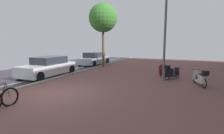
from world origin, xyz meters
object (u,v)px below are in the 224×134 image
(scooter_near, at_px, (171,73))
(scooter_mid, at_px, (161,70))
(scooter_far, at_px, (201,78))
(parked_car_near, at_px, (48,67))
(street_tree, at_px, (103,18))
(lamp_post, at_px, (165,28))
(parked_car_far, at_px, (94,59))

(scooter_near, relative_size, scooter_mid, 0.86)
(scooter_far, bearing_deg, scooter_mid, 134.61)
(scooter_near, relative_size, parked_car_near, 0.36)
(parked_car_near, height_order, street_tree, street_tree)
(parked_car_near, bearing_deg, street_tree, 75.28)
(scooter_mid, height_order, lamp_post, lamp_post)
(lamp_post, bearing_deg, parked_car_far, 146.93)
(scooter_far, distance_m, parked_car_far, 11.63)
(lamp_post, bearing_deg, street_tree, 146.60)
(lamp_post, bearing_deg, scooter_mid, 101.46)
(parked_car_near, relative_size, street_tree, 0.70)
(parked_car_near, distance_m, lamp_post, 8.49)
(scooter_near, xyz_separation_m, parked_car_far, (-8.29, 4.62, 0.20))
(scooter_near, bearing_deg, scooter_far, -36.22)
(scooter_far, relative_size, street_tree, 0.28)
(street_tree, bearing_deg, scooter_far, -30.23)
(parked_car_near, xyz_separation_m, lamp_post, (7.88, 1.77, 2.63))
(parked_car_near, xyz_separation_m, parked_car_far, (-0.01, 6.90, -0.01))
(parked_car_near, height_order, lamp_post, lamp_post)
(scooter_far, height_order, lamp_post, lamp_post)
(scooter_near, bearing_deg, parked_car_near, -164.61)
(parked_car_far, height_order, street_tree, street_tree)
(parked_car_far, height_order, lamp_post, lamp_post)
(parked_car_far, distance_m, street_tree, 4.48)
(scooter_near, distance_m, scooter_mid, 1.47)
(scooter_mid, relative_size, scooter_far, 1.04)
(parked_car_far, distance_m, lamp_post, 9.77)
(lamp_post, bearing_deg, scooter_near, 51.67)
(scooter_near, distance_m, parked_car_far, 9.49)
(parked_car_far, bearing_deg, lamp_post, -33.07)
(scooter_near, bearing_deg, scooter_mid, 121.16)
(parked_car_near, xyz_separation_m, street_tree, (1.56, 5.94, 4.07))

